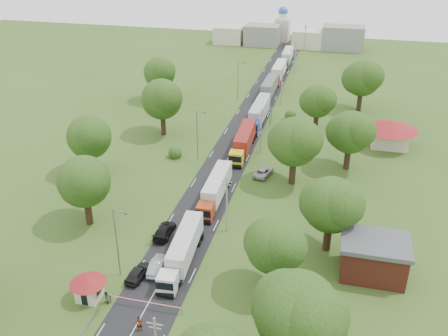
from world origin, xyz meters
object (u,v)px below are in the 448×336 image
(info_sign, at_px, (271,113))
(pedestrian_near, at_px, (139,324))
(truck_0, at_px, (183,250))
(car_lane_mid, at_px, (158,265))
(boom_barrier, at_px, (135,300))
(guard_booth, at_px, (88,284))
(car_lane_front, at_px, (138,273))

(info_sign, relative_size, pedestrian_near, 2.12)
(truck_0, relative_size, car_lane_mid, 2.85)
(boom_barrier, relative_size, pedestrian_near, 4.76)
(info_sign, distance_m, truck_0, 50.72)
(info_sign, bearing_deg, guard_booth, -101.68)
(car_lane_front, xyz_separation_m, car_lane_mid, (1.95, 2.00, 0.04))
(guard_booth, height_order, info_sign, info_sign)
(truck_0, relative_size, pedestrian_near, 7.36)
(pedestrian_near, bearing_deg, car_lane_front, 101.28)
(boom_barrier, xyz_separation_m, pedestrian_near, (2.07, -3.50, 0.08))
(info_sign, relative_size, car_lane_mid, 0.82)
(guard_booth, distance_m, pedestrian_near, 8.73)
(boom_barrier, bearing_deg, info_sign, 83.76)
(truck_0, relative_size, car_lane_front, 3.08)
(pedestrian_near, bearing_deg, truck_0, 73.60)
(guard_booth, relative_size, car_lane_front, 0.95)
(info_sign, height_order, car_lane_front, info_sign)
(boom_barrier, xyz_separation_m, car_lane_mid, (0.31, 7.00, -0.07))
(boom_barrier, xyz_separation_m, guard_booth, (-5.84, -0.00, 1.27))
(car_lane_mid, relative_size, pedestrian_near, 2.59)
(truck_0, bearing_deg, car_lane_mid, -138.06)
(car_lane_mid, xyz_separation_m, pedestrian_near, (1.76, -10.50, 0.14))
(boom_barrier, height_order, truck_0, truck_0)
(boom_barrier, distance_m, guard_booth, 5.98)
(truck_0, bearing_deg, guard_booth, -133.19)
(car_lane_front, height_order, pedestrian_near, pedestrian_near)
(car_lane_mid, bearing_deg, truck_0, -142.27)
(boom_barrier, bearing_deg, pedestrian_near, -59.44)
(truck_0, bearing_deg, boom_barrier, -107.64)
(truck_0, distance_m, car_lane_mid, 3.82)
(boom_barrier, relative_size, truck_0, 0.65)
(guard_booth, relative_size, pedestrian_near, 2.27)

